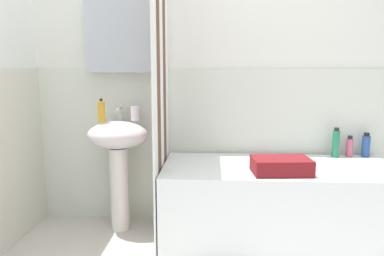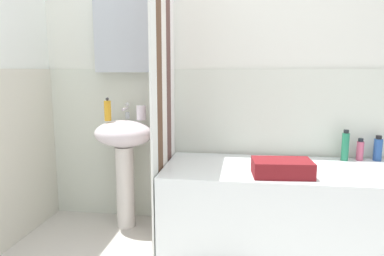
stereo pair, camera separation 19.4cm
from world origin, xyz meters
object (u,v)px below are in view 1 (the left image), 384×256
(bathtub, at_px, (278,205))
(toothbrush_cup, at_px, (136,113))
(sink, at_px, (118,151))
(shampoo_bottle, at_px, (366,145))
(conditioner_bottle, at_px, (349,147))
(soap_dispenser, at_px, (101,111))
(lotion_bottle, at_px, (336,143))
(towel_folded, at_px, (281,166))

(bathtub, bearing_deg, toothbrush_cup, 168.56)
(sink, bearing_deg, shampoo_bottle, 4.24)
(sink, height_order, conditioner_bottle, sink)
(soap_dispenser, height_order, bathtub, soap_dispenser)
(lotion_bottle, height_order, towel_folded, lotion_bottle)
(towel_folded, bearing_deg, conditioner_bottle, 38.41)
(shampoo_bottle, bearing_deg, toothbrush_cup, -177.09)
(bathtub, height_order, lotion_bottle, lotion_bottle)
(soap_dispenser, distance_m, toothbrush_cup, 0.24)
(bathtub, height_order, towel_folded, towel_folded)
(conditioner_bottle, bearing_deg, lotion_bottle, -168.59)
(soap_dispenser, bearing_deg, conditioner_bottle, 4.94)
(sink, distance_m, bathtub, 1.20)
(bathtub, bearing_deg, soap_dispenser, 174.16)
(bathtub, bearing_deg, shampoo_bottle, 23.16)
(toothbrush_cup, xyz_separation_m, towel_folded, (0.99, -0.39, -0.28))
(sink, distance_m, towel_folded, 1.17)
(bathtub, xyz_separation_m, lotion_bottle, (0.45, 0.26, 0.38))
(shampoo_bottle, xyz_separation_m, lotion_bottle, (-0.23, -0.03, 0.02))
(toothbrush_cup, distance_m, lotion_bottle, 1.49)
(soap_dispenser, xyz_separation_m, bathtub, (1.25, -0.13, -0.62))
(toothbrush_cup, distance_m, bathtub, 1.20)
(shampoo_bottle, height_order, lotion_bottle, lotion_bottle)
(shampoo_bottle, xyz_separation_m, conditioner_bottle, (-0.12, -0.01, -0.01))
(soap_dispenser, relative_size, shampoo_bottle, 0.94)
(sink, height_order, soap_dispenser, soap_dispenser)
(conditioner_bottle, xyz_separation_m, lotion_bottle, (-0.11, -0.02, 0.03))
(sink, xyz_separation_m, towel_folded, (1.12, -0.34, -0.00))
(lotion_bottle, bearing_deg, soap_dispenser, -175.48)
(sink, height_order, towel_folded, sink)
(lotion_bottle, xyz_separation_m, towel_folded, (-0.48, -0.45, -0.06))
(bathtub, bearing_deg, conditioner_bottle, 26.80)
(toothbrush_cup, height_order, bathtub, toothbrush_cup)
(sink, bearing_deg, soap_dispenser, -164.25)
(toothbrush_cup, height_order, towel_folded, toothbrush_cup)
(towel_folded, bearing_deg, soap_dispenser, 165.69)
(toothbrush_cup, bearing_deg, towel_folded, -21.47)
(soap_dispenser, height_order, conditioner_bottle, soap_dispenser)
(shampoo_bottle, height_order, conditioner_bottle, shampoo_bottle)
(bathtub, relative_size, conditioner_bottle, 9.87)
(lotion_bottle, relative_size, towel_folded, 0.63)
(soap_dispenser, xyz_separation_m, shampoo_bottle, (1.94, 0.17, -0.26))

